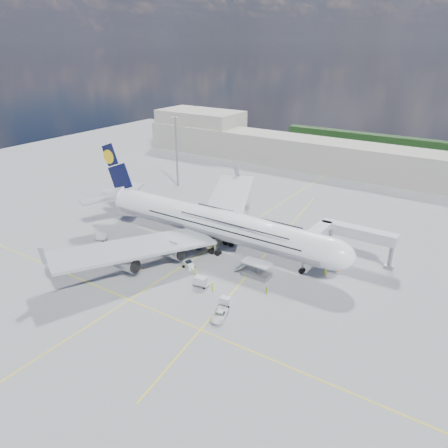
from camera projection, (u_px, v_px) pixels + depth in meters
The scene contains 31 objects.
ground at pixel (189, 262), 105.24m from camera, with size 300.00×300.00×0.00m, color gray.
taxi_line_main at pixel (189, 262), 105.24m from camera, with size 0.25×220.00×0.01m, color yellow.
taxi_line_cross at pixel (129, 300), 89.89m from camera, with size 120.00×0.25×0.01m, color yellow.
taxi_line_diag at pixel (260, 261), 105.79m from camera, with size 0.25×100.00×0.01m, color yellow.
airliner at pixel (213, 223), 110.11m from camera, with size 77.26×79.15×23.71m.
jet_bridge at pixel (342, 234), 103.46m from camera, with size 18.80×12.10×8.50m.
cargo_loader at pixel (256, 271), 98.41m from camera, with size 8.53×3.20×3.67m.
light_mast at pixel (176, 150), 155.02m from camera, with size 3.00×0.70×25.50m.
terminal at pixel (333, 157), 175.82m from camera, with size 180.00×16.00×12.00m, color #B2AD9E.
hangar at pixel (201, 129), 214.15m from camera, with size 40.00×22.00×18.00m, color #B2AD9E.
dolly_row_a at pixel (101, 257), 105.39m from camera, with size 2.89×1.82×1.72m.
dolly_row_b at pixel (112, 245), 113.04m from camera, with size 2.99×1.79×0.42m.
dolly_row_c at pixel (176, 252), 109.20m from camera, with size 2.82×1.56×0.41m.
dolly_back at pixel (101, 237), 116.15m from camera, with size 3.48×2.70×1.96m.
dolly_nose_far at pixel (225, 301), 87.84m from camera, with size 2.92×1.86×1.73m.
dolly_nose_near at pixel (201, 281), 94.52m from camera, with size 3.62×2.22×2.17m.
baggage_tug at pixel (189, 265), 102.07m from camera, with size 3.33×2.51×1.89m.
catering_truck_inner at pixel (233, 213), 128.79m from camera, with size 8.16×4.72×4.57m.
catering_truck_outer at pixel (232, 189), 151.49m from camera, with size 6.47×2.99×3.75m.
service_van at pixel (219, 315), 83.60m from camera, with size 2.47×5.35×1.49m, color white.
crew_nose at pixel (326, 272), 98.77m from camera, with size 0.71×0.47×1.96m, color #DBF71A.
crew_loader at pixel (266, 291), 91.52m from camera, with size 0.84×0.66×1.73m, color #93E217.
crew_wing at pixel (139, 251), 109.09m from camera, with size 0.94×0.39×1.61m, color #E8F71A.
crew_van at pixel (213, 286), 92.96m from camera, with size 0.91×0.59×1.87m, color #EDFA1A.
crew_tug at pixel (195, 272), 98.83m from camera, with size 1.05×0.60×1.62m, color #B9E918.
cone_nose at pixel (338, 271), 100.68m from camera, with size 0.48×0.48×0.61m.
cone_wing_left_inner at pixel (206, 220), 128.98m from camera, with size 0.42×0.42×0.53m.
cone_wing_left_outer at pixel (238, 217), 131.24m from camera, with size 0.41×0.41×0.52m.
cone_wing_right_inner at pixel (143, 267), 102.12m from camera, with size 0.43×0.43×0.55m.
cone_wing_right_outer at pixel (110, 265), 103.19m from camera, with size 0.41×0.41×0.53m.
cone_tail at pixel (94, 217), 131.10m from camera, with size 0.38×0.38×0.49m.
Camera 1 is at (58.70, -73.12, 49.40)m, focal length 35.00 mm.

